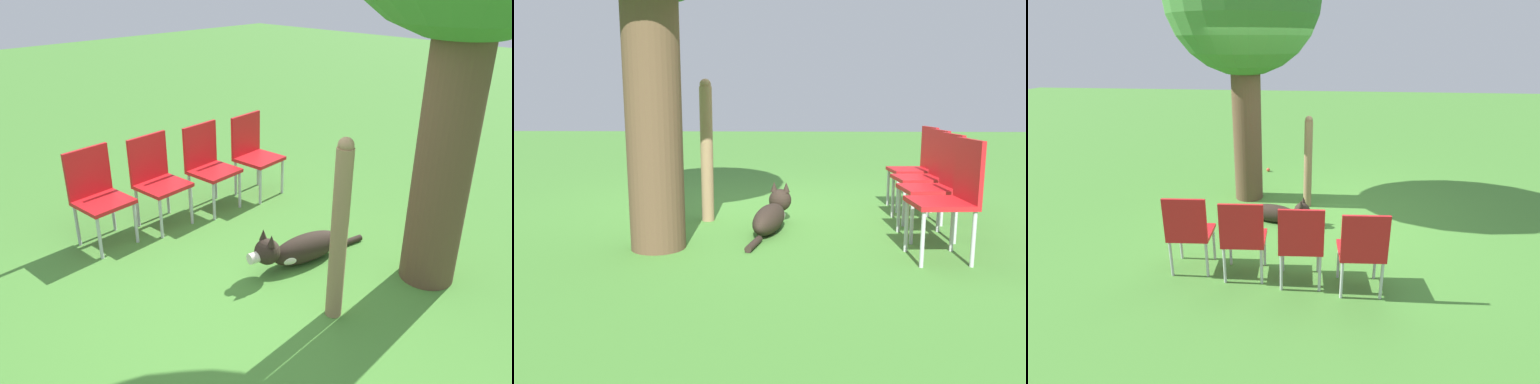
# 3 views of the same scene
# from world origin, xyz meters

# --- Properties ---
(ground_plane) EXTENTS (30.00, 30.00, 0.00)m
(ground_plane) POSITION_xyz_m (0.00, 0.00, 0.00)
(ground_plane) COLOR #478433
(dog) EXTENTS (0.41, 1.21, 0.40)m
(dog) POSITION_xyz_m (-0.26, 0.36, 0.14)
(dog) COLOR #2D231C
(dog) RESTS_ON ground_plane
(fence_post) EXTENTS (0.12, 0.12, 1.36)m
(fence_post) POSITION_xyz_m (0.38, 0.02, 0.69)
(fence_post) COLOR #937551
(fence_post) RESTS_ON ground_plane
(red_chair_0) EXTENTS (0.45, 0.47, 0.89)m
(red_chair_0) POSITION_xyz_m (-1.81, -0.62, 0.51)
(red_chair_0) COLOR red
(red_chair_0) RESTS_ON ground_plane
(red_chair_1) EXTENTS (0.45, 0.47, 0.89)m
(red_chair_1) POSITION_xyz_m (-1.74, -0.02, 0.51)
(red_chair_1) COLOR red
(red_chair_1) RESTS_ON ground_plane
(red_chair_2) EXTENTS (0.45, 0.47, 0.89)m
(red_chair_2) POSITION_xyz_m (-1.67, 0.57, 0.51)
(red_chair_2) COLOR red
(red_chair_2) RESTS_ON ground_plane
(red_chair_3) EXTENTS (0.45, 0.47, 0.89)m
(red_chair_3) POSITION_xyz_m (-1.60, 1.16, 0.51)
(red_chair_3) COLOR red
(red_chair_3) RESTS_ON ground_plane
(tennis_ball) EXTENTS (0.07, 0.07, 0.07)m
(tennis_ball) POSITION_xyz_m (1.98, 0.85, 0.03)
(tennis_ball) COLOR #E54C33
(tennis_ball) RESTS_ON ground_plane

